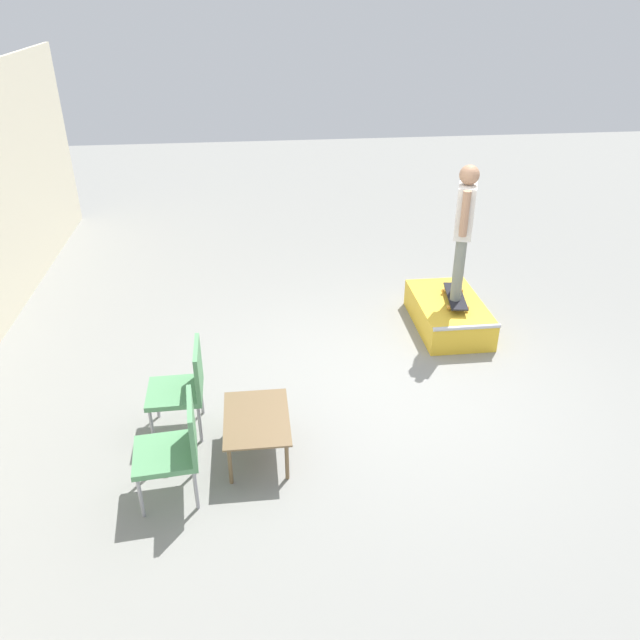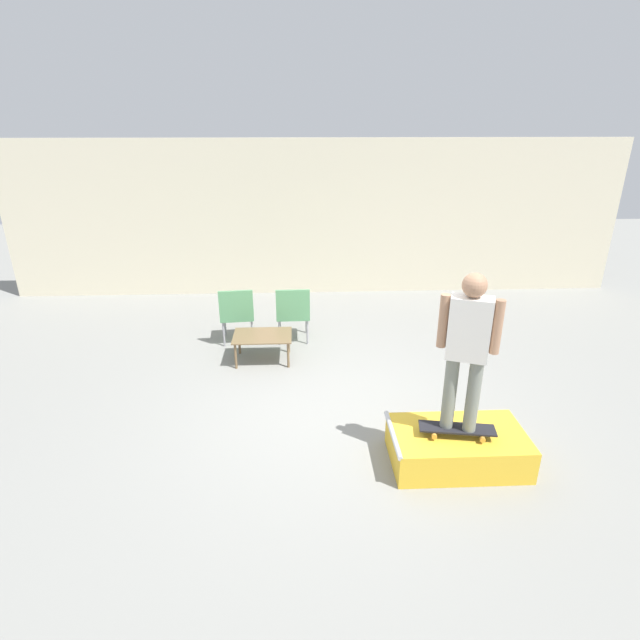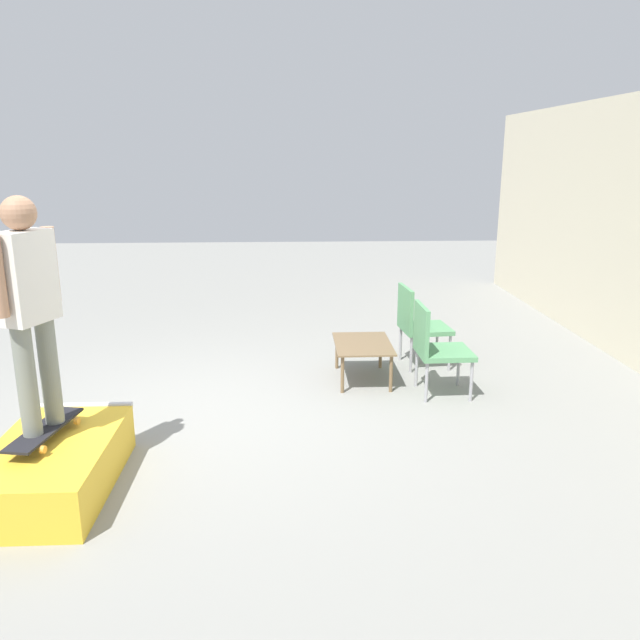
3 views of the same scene
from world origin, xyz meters
name	(u,v)px [view 2 (image 2 of 3)]	position (x,y,z in m)	size (l,w,h in m)	color
ground_plane	(332,413)	(0.00, 0.00, 0.00)	(24.00, 24.00, 0.00)	gray
house_wall_back	(317,219)	(0.00, 4.57, 1.50)	(12.00, 0.06, 3.00)	beige
skate_ramp_box	(457,447)	(1.23, -0.97, 0.18)	(1.39, 0.80, 0.38)	gold
skateboard_on_ramp	(457,429)	(1.18, -1.02, 0.44)	(0.78, 0.34, 0.07)	black
person_skater	(468,342)	(1.18, -1.02, 1.40)	(0.54, 0.32, 1.62)	gray
coffee_table	(263,338)	(-0.92, 1.48, 0.36)	(0.85, 0.59, 0.41)	brown
patio_chair_left	(237,312)	(-1.36, 2.15, 0.52)	(0.57, 0.57, 0.92)	#99999E
patio_chair_right	(293,311)	(-0.48, 2.14, 0.52)	(0.53, 0.53, 0.92)	#99999E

